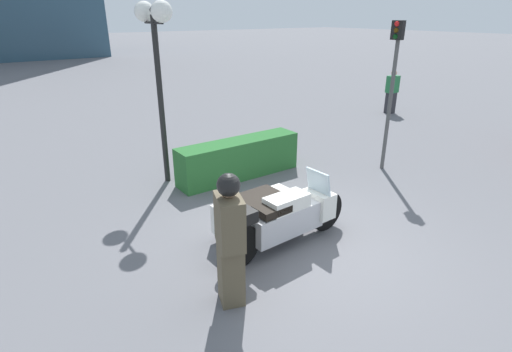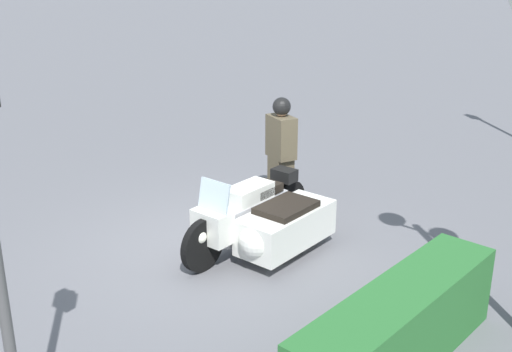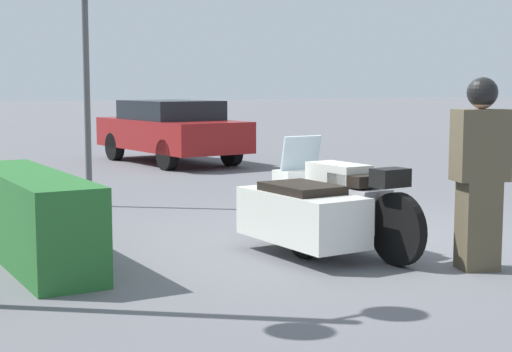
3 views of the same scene
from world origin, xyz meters
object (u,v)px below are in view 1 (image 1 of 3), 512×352
(officer_rider, at_px, (230,238))
(hedge_bush_curbside, at_px, (239,159))
(traffic_light_near, at_px, (393,76))
(pedestrian_bystander, at_px, (392,92))
(twin_lamp_post, at_px, (155,38))
(police_motorcycle, at_px, (274,213))

(officer_rider, xyz_separation_m, hedge_bush_curbside, (2.49, 3.60, -0.52))
(officer_rider, height_order, traffic_light_near, traffic_light_near)
(pedestrian_bystander, bearing_deg, officer_rider, -59.20)
(twin_lamp_post, bearing_deg, officer_rider, -103.22)
(police_motorcycle, relative_size, traffic_light_near, 0.76)
(officer_rider, bearing_deg, pedestrian_bystander, 47.20)
(twin_lamp_post, xyz_separation_m, pedestrian_bystander, (9.73, 1.28, -2.30))
(police_motorcycle, relative_size, pedestrian_bystander, 1.60)
(police_motorcycle, bearing_deg, traffic_light_near, 11.87)
(hedge_bush_curbside, distance_m, twin_lamp_post, 3.13)
(traffic_light_near, bearing_deg, pedestrian_bystander, -150.61)
(twin_lamp_post, bearing_deg, pedestrian_bystander, 7.52)
(officer_rider, relative_size, pedestrian_bystander, 1.13)
(hedge_bush_curbside, relative_size, pedestrian_bystander, 1.85)
(twin_lamp_post, height_order, traffic_light_near, twin_lamp_post)
(traffic_light_near, relative_size, pedestrian_bystander, 2.12)
(hedge_bush_curbside, bearing_deg, traffic_light_near, -27.18)
(traffic_light_near, bearing_deg, hedge_bush_curbside, -33.23)
(twin_lamp_post, bearing_deg, hedge_bush_curbside, -26.89)
(police_motorcycle, height_order, officer_rider, officer_rider)
(hedge_bush_curbside, height_order, twin_lamp_post, twin_lamp_post)
(police_motorcycle, bearing_deg, twin_lamp_post, 94.68)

